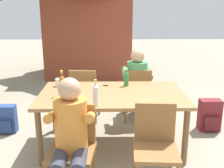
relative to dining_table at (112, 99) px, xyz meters
The scene contains 18 objects.
ground_plane 0.67m from the dining_table, ahead, with size 24.00×24.00×0.00m, color gray.
dining_table is the anchor object (origin of this frame).
chair_far_right 0.96m from the dining_table, 63.86° to the left, with size 0.44×0.44×0.87m.
chair_near_left 0.96m from the dining_table, 115.65° to the right, with size 0.49×0.49×0.87m.
chair_far_left 0.97m from the dining_table, 116.66° to the left, with size 0.49×0.49×0.87m.
chair_near_right 0.96m from the dining_table, 63.54° to the right, with size 0.47×0.47×0.87m.
person_in_white_shirt 1.04m from the dining_table, 66.50° to the left, with size 0.47×0.61×1.18m.
person_in_plaid_shirt 1.04m from the dining_table, 113.50° to the right, with size 0.47×0.61×1.18m.
bottle_green 0.43m from the dining_table, 58.09° to the left, with size 0.06×0.06×0.24m.
bottle_clear 0.53m from the dining_table, 112.96° to the right, with size 0.06×0.06×0.30m.
bottle_blue 0.65m from the dining_table, 138.43° to the right, with size 0.06×0.06×0.24m.
bottle_amber 0.66m from the dining_table, behind, with size 0.06×0.06×0.32m.
cup_white 0.81m from the dining_table, 156.29° to the left, with size 0.08×0.08×0.11m, color white.
cup_glass 0.66m from the dining_table, 160.30° to the left, with size 0.08×0.08×0.11m, color silver.
table_knife 0.38m from the dining_table, 113.09° to the left, with size 0.24×0.08×0.01m.
backpack_by_near_side 1.69m from the dining_table, 164.44° to the left, with size 0.30×0.21×0.42m.
backpack_by_far_side 1.61m from the dining_table, 17.23° to the left, with size 0.32×0.24×0.48m.
brick_kiosk 4.24m from the dining_table, 97.30° to the left, with size 2.49×2.00×2.54m.
Camera 1 is at (-0.06, -3.33, 1.82)m, focal length 43.99 mm.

